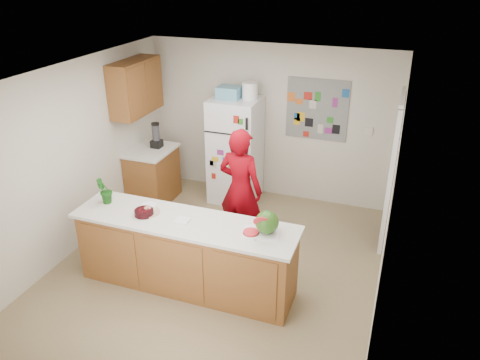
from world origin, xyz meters
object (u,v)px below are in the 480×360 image
(refrigerator, at_px, (235,150))
(watermelon, at_px, (267,222))
(person, at_px, (240,190))
(cherry_bowl, at_px, (144,212))

(refrigerator, xyz_separation_m, watermelon, (1.23, -2.33, 0.21))
(person, relative_size, watermelon, 6.64)
(refrigerator, height_order, cherry_bowl, refrigerator)
(refrigerator, relative_size, cherry_bowl, 7.67)
(person, distance_m, watermelon, 1.24)
(person, bearing_deg, cherry_bowl, 63.30)
(person, relative_size, cherry_bowl, 7.72)
(watermelon, bearing_deg, person, 123.30)
(refrigerator, xyz_separation_m, person, (0.55, -1.30, 0.01))
(refrigerator, bearing_deg, person, -66.98)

